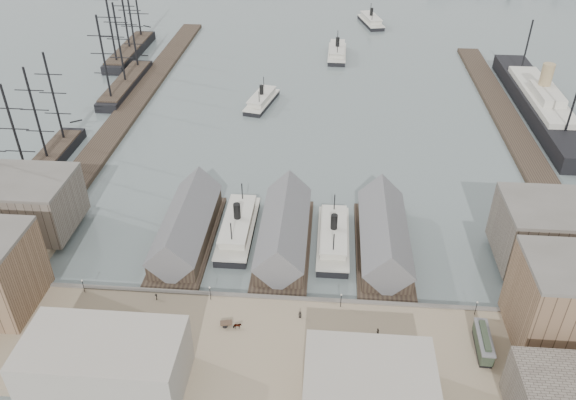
# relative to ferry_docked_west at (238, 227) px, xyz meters

# --- Properties ---
(ground) EXTENTS (900.00, 900.00, 0.00)m
(ground) POSITION_rel_ferry_docked_west_xyz_m (13.00, -21.09, -2.46)
(ground) COLOR #546261
(ground) RESTS_ON ground
(quay) EXTENTS (180.00, 30.00, 2.00)m
(quay) POSITION_rel_ferry_docked_west_xyz_m (13.00, -41.09, -1.46)
(quay) COLOR #837258
(quay) RESTS_ON ground
(seawall) EXTENTS (180.00, 1.20, 2.30)m
(seawall) POSITION_rel_ferry_docked_west_xyz_m (13.00, -26.29, -1.31)
(seawall) COLOR #59544C
(seawall) RESTS_ON ground
(west_wharf) EXTENTS (10.00, 220.00, 1.60)m
(west_wharf) POSITION_rel_ferry_docked_west_xyz_m (-55.00, 78.91, -1.66)
(west_wharf) COLOR #2D231C
(west_wharf) RESTS_ON ground
(east_wharf) EXTENTS (10.00, 180.00, 1.60)m
(east_wharf) POSITION_rel_ferry_docked_west_xyz_m (91.00, 68.91, -1.66)
(east_wharf) COLOR #2D231C
(east_wharf) RESTS_ON ground
(ferry_shed_west) EXTENTS (14.00, 42.00, 12.60)m
(ferry_shed_west) POSITION_rel_ferry_docked_west_xyz_m (-13.00, -4.21, 2.18)
(ferry_shed_west) COLOR #2D231C
(ferry_shed_west) RESTS_ON ground
(ferry_shed_center) EXTENTS (14.00, 42.00, 12.60)m
(ferry_shed_center) POSITION_rel_ferry_docked_west_xyz_m (13.00, -4.21, 2.18)
(ferry_shed_center) COLOR #2D231C
(ferry_shed_center) RESTS_ON ground
(ferry_shed_east) EXTENTS (14.00, 42.00, 12.60)m
(ferry_shed_east) POSITION_rel_ferry_docked_west_xyz_m (39.00, -4.21, 2.18)
(ferry_shed_east) COLOR #2D231C
(ferry_shed_east) RESTS_ON ground
(warehouse_west_back) EXTENTS (26.00, 20.00, 14.00)m
(warehouse_west_back) POSITION_rel_ferry_docked_west_xyz_m (-57.00, -3.09, 6.54)
(warehouse_west_back) COLOR #60564C
(warehouse_west_back) RESTS_ON west_land
(warehouse_east_back) EXTENTS (28.00, 20.00, 15.00)m
(warehouse_east_back) POSITION_rel_ferry_docked_west_xyz_m (81.00, -6.09, 7.04)
(warehouse_east_back) COLOR #60564C
(warehouse_east_back) RESTS_ON east_land
(street_bldg_center) EXTENTS (24.00, 16.00, 10.00)m
(street_bldg_center) POSITION_rel_ferry_docked_west_xyz_m (33.00, -53.09, 4.54)
(street_bldg_center) COLOR gray
(street_bldg_center) RESTS_ON quay
(street_bldg_west) EXTENTS (30.00, 16.00, 12.00)m
(street_bldg_west) POSITION_rel_ferry_docked_west_xyz_m (-17.00, -53.09, 5.54)
(street_bldg_west) COLOR gray
(street_bldg_west) RESTS_ON quay
(street_bldg_east) EXTENTS (18.00, 14.00, 11.00)m
(street_bldg_east) POSITION_rel_ferry_docked_west_xyz_m (68.00, -54.09, 5.04)
(street_bldg_east) COLOR #60564C
(street_bldg_east) RESTS_ON quay
(lamp_post_far_w) EXTENTS (0.44, 0.44, 3.92)m
(lamp_post_far_w) POSITION_rel_ferry_docked_west_xyz_m (-32.00, -28.09, 2.26)
(lamp_post_far_w) COLOR black
(lamp_post_far_w) RESTS_ON quay
(lamp_post_near_w) EXTENTS (0.44, 0.44, 3.92)m
(lamp_post_near_w) POSITION_rel_ferry_docked_west_xyz_m (-2.00, -28.09, 2.26)
(lamp_post_near_w) COLOR black
(lamp_post_near_w) RESTS_ON quay
(lamp_post_near_e) EXTENTS (0.44, 0.44, 3.92)m
(lamp_post_near_e) POSITION_rel_ferry_docked_west_xyz_m (28.00, -28.09, 2.26)
(lamp_post_near_e) COLOR black
(lamp_post_near_e) RESTS_ON quay
(lamp_post_far_e) EXTENTS (0.44, 0.44, 3.92)m
(lamp_post_far_e) POSITION_rel_ferry_docked_west_xyz_m (58.00, -28.09, 2.26)
(lamp_post_far_e) COLOR black
(lamp_post_far_e) RESTS_ON quay
(ferry_docked_west) EXTENTS (8.80, 29.34, 10.48)m
(ferry_docked_west) POSITION_rel_ferry_docked_west_xyz_m (0.00, 0.00, 0.00)
(ferry_docked_west) COLOR black
(ferry_docked_west) RESTS_ON ground
(ferry_docked_east) EXTENTS (8.38, 27.92, 9.97)m
(ferry_docked_east) POSITION_rel_ferry_docked_west_xyz_m (26.00, -2.34, -0.12)
(ferry_docked_east) COLOR black
(ferry_docked_east) RESTS_ON ground
(ferry_open_near) EXTENTS (12.62, 25.64, 8.79)m
(ferry_open_near) POSITION_rel_ferry_docked_west_xyz_m (-3.79, 86.49, -0.40)
(ferry_open_near) COLOR black
(ferry_open_near) RESTS_ON ground
(ferry_open_mid) EXTENTS (8.90, 28.39, 10.09)m
(ferry_open_mid) POSITION_rel_ferry_docked_west_xyz_m (26.01, 145.99, -0.09)
(ferry_open_mid) COLOR black
(ferry_open_mid) RESTS_ON ground
(ferry_open_far) EXTENTS (14.79, 28.59, 9.79)m
(ferry_open_far) POSITION_rel_ferry_docked_west_xyz_m (44.71, 201.54, -0.16)
(ferry_open_far) COLOR black
(ferry_open_far) RESTS_ON ground
(sailing_ship_near) EXTENTS (8.27, 56.99, 34.01)m
(sailing_ship_near) POSITION_rel_ferry_docked_west_xyz_m (-67.83, 25.14, 0.04)
(sailing_ship_near) COLOR black
(sailing_ship_near) RESTS_ON ground
(sailing_ship_mid) EXTENTS (8.77, 50.64, 36.03)m
(sailing_ship_mid) POSITION_rel_ferry_docked_west_xyz_m (-63.55, 98.52, 0.12)
(sailing_ship_mid) COLOR black
(sailing_ship_mid) RESTS_ON ground
(sailing_ship_far) EXTENTS (9.73, 54.05, 40.00)m
(sailing_ship_far) POSITION_rel_ferry_docked_west_xyz_m (-74.87, 139.68, 0.43)
(sailing_ship_far) COLOR black
(sailing_ship_far) RESTS_ON ground
(ocean_steamer) EXTENTS (13.37, 97.72, 19.54)m
(ocean_steamer) POSITION_rel_ferry_docked_west_xyz_m (105.00, 87.98, 1.75)
(ocean_steamer) COLOR black
(ocean_steamer) RESTS_ON ground
(tram) EXTENTS (3.21, 10.86, 3.83)m
(tram) POSITION_rel_ferry_docked_west_xyz_m (57.46, -38.34, 1.50)
(tram) COLOR black
(tram) RESTS_ON quay
(horse_cart_left) EXTENTS (4.62, 3.82, 1.65)m
(horse_cart_left) POSITION_rel_ferry_docked_west_xyz_m (-25.93, -38.92, 0.37)
(horse_cart_left) COLOR black
(horse_cart_left) RESTS_ON quay
(horse_cart_center) EXTENTS (4.95, 2.17, 1.54)m
(horse_cart_center) POSITION_rel_ferry_docked_west_xyz_m (4.72, -36.43, 0.34)
(horse_cart_center) COLOR black
(horse_cart_center) RESTS_ON quay
(horse_cart_right) EXTENTS (4.76, 2.40, 1.54)m
(horse_cart_right) POSITION_rel_ferry_docked_west_xyz_m (34.81, -44.30, 0.33)
(horse_cart_right) COLOR black
(horse_cart_right) RESTS_ON quay
(pedestrian_0) EXTENTS (0.72, 0.67, 1.60)m
(pedestrian_0) POSITION_rel_ferry_docked_west_xyz_m (-35.05, -36.75, 0.34)
(pedestrian_0) COLOR black
(pedestrian_0) RESTS_ON quay
(pedestrian_1) EXTENTS (1.01, 0.99, 1.64)m
(pedestrian_1) POSITION_rel_ferry_docked_west_xyz_m (-26.68, -42.02, 0.37)
(pedestrian_1) COLOR black
(pedestrian_1) RESTS_ON quay
(pedestrian_2) EXTENTS (0.89, 1.19, 1.63)m
(pedestrian_2) POSITION_rel_ferry_docked_west_xyz_m (-14.52, -29.09, 0.36)
(pedestrian_2) COLOR black
(pedestrian_2) RESTS_ON quay
(pedestrian_3) EXTENTS (0.86, 1.11, 1.76)m
(pedestrian_3) POSITION_rel_ferry_docked_west_xyz_m (-6.35, -48.86, 0.42)
(pedestrian_3) COLOR black
(pedestrian_3) RESTS_ON quay
(pedestrian_4) EXTENTS (0.95, 0.71, 1.75)m
(pedestrian_4) POSITION_rel_ferry_docked_west_xyz_m (18.97, -32.14, 0.42)
(pedestrian_4) COLOR black
(pedestrian_4) RESTS_ON quay
(pedestrian_5) EXTENTS (0.76, 0.79, 1.74)m
(pedestrian_5) POSITION_rel_ferry_docked_west_xyz_m (21.16, -42.05, 0.42)
(pedestrian_5) COLOR black
(pedestrian_5) RESTS_ON quay
(pedestrian_6) EXTENTS (1.01, 0.90, 1.70)m
(pedestrian_6) POSITION_rel_ferry_docked_west_xyz_m (35.88, -35.84, 0.40)
(pedestrian_6) COLOR black
(pedestrian_6) RESTS_ON quay
(pedestrian_7) EXTENTS (0.92, 1.20, 1.65)m
(pedestrian_7) POSITION_rel_ferry_docked_west_xyz_m (35.75, -47.21, 0.37)
(pedestrian_7) COLOR black
(pedestrian_7) RESTS_ON quay
(pedestrian_8) EXTENTS (0.85, 1.13, 1.78)m
(pedestrian_8) POSITION_rel_ferry_docked_west_xyz_m (58.42, -34.60, 0.43)
(pedestrian_8) COLOR black
(pedestrian_8) RESTS_ON quay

